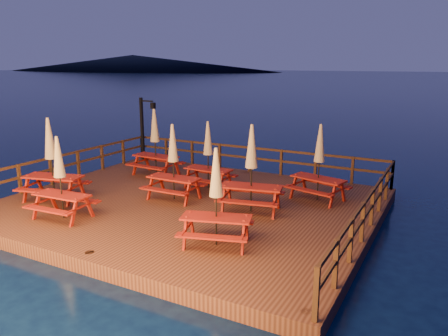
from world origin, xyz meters
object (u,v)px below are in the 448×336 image
at_px(lamp_post, 145,123).
at_px(picnic_table_1, 216,196).
at_px(picnic_table_0, 51,158).
at_px(picnic_table_2, 319,161).

xyz_separation_m(lamp_post, picnic_table_1, (7.96, -7.23, -0.46)).
bearing_deg(picnic_table_1, picnic_table_0, 156.89).
bearing_deg(picnic_table_1, lamp_post, 120.41).
xyz_separation_m(picnic_table_0, picnic_table_2, (7.98, 4.28, -0.11)).
xyz_separation_m(picnic_table_1, picnic_table_2, (1.21, 4.96, 0.03)).
relative_size(lamp_post, picnic_table_1, 1.17).
height_order(picnic_table_0, picnic_table_1, picnic_table_0).
bearing_deg(picnic_table_2, picnic_table_1, -89.18).
distance_m(picnic_table_0, picnic_table_2, 9.06).
bearing_deg(picnic_table_1, picnic_table_2, 58.91).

